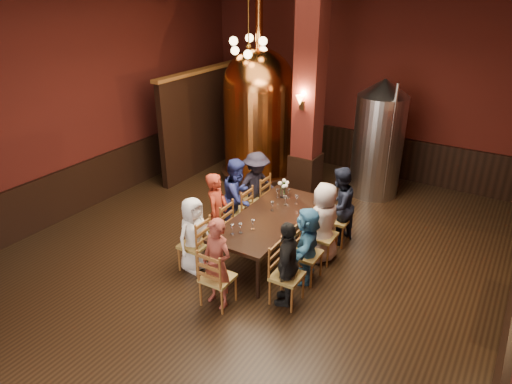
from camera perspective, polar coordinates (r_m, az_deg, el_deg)
The scene contains 38 objects.
room at distance 6.91m, azimuth -1.38°, elevation 7.08°, with size 10.00×10.02×4.50m.
wainscot_right at distance 6.74m, azimuth 29.22°, elevation -13.97°, with size 0.08×9.90×1.00m, color black.
wainscot_back at distance 11.72m, azimuth 12.18°, elevation 5.20°, with size 7.90×0.08×1.00m, color black.
wainscot_left at distance 10.14m, azimuth -20.34°, elevation 0.92°, with size 0.08×9.90×1.00m, color black.
column at distance 9.41m, azimuth 6.63°, elevation 11.84°, with size 0.58×0.58×4.50m, color #40120D.
partition at distance 11.50m, azimuth -5.98°, elevation 8.92°, with size 0.22×3.50×2.40m, color black.
pendant_cluster at distance 10.07m, azimuth -0.93°, elevation 17.79°, with size 0.90×0.90×1.70m, color #A57226, non-canonical shape.
sconce_column at distance 9.16m, azimuth 5.78°, elevation 11.19°, with size 0.20×0.20×0.36m, color black, non-canonical shape.
dining_table at distance 7.75m, azimuth 1.71°, elevation -3.45°, with size 1.06×2.42×0.75m.
chair_0 at distance 7.55m, azimuth -7.73°, elevation -6.50°, with size 0.46×0.46×0.92m, color brown, non-canonical shape.
person_0 at distance 7.46m, azimuth -7.81°, elevation -5.30°, with size 0.63×0.41×1.29m, color white.
chair_1 at distance 8.01m, azimuth -4.80°, elevation -4.36°, with size 0.46×0.46×0.92m, color brown, non-canonical shape.
person_1 at distance 7.88m, azimuth -4.87°, elevation -2.63°, with size 0.53×0.35×1.47m, color maroon.
chair_2 at distance 8.49m, azimuth -2.25°, elevation -2.48°, with size 0.46×0.46×0.92m, color brown, non-canonical shape.
person_2 at distance 8.36m, azimuth -2.29°, elevation -0.70°, with size 0.73×0.36×1.50m, color navy.
chair_3 at distance 9.00m, azimuth 0.05°, elevation -0.77°, with size 0.46×0.46×0.92m, color brown, non-canonical shape.
person_3 at distance 8.89m, azimuth 0.05°, elevation 0.67°, with size 0.91×0.53×1.42m, color black.
chair_4 at distance 6.78m, azimuth 3.91°, elevation -10.39°, with size 0.46×0.46×0.92m, color brown, non-canonical shape.
person_4 at distance 6.66m, azimuth 3.96°, elevation -8.89°, with size 0.79×0.33×1.35m, color black.
chair_5 at distance 7.29m, azimuth 6.32°, elevation -7.71°, with size 0.46×0.46×0.92m, color brown, non-canonical shape.
person_5 at distance 7.19m, azimuth 6.39°, elevation -6.56°, with size 1.17×0.37×1.27m, color teal.
chair_6 at distance 7.81m, azimuth 8.36°, elevation -5.40°, with size 0.46×0.46×0.92m, color brown, non-canonical shape.
person_6 at distance 7.69m, azimuth 8.48°, elevation -3.82°, with size 0.69×0.45×1.41m, color beige.
chair_7 at distance 8.36m, azimuth 10.16°, elevation -3.36°, with size 0.46×0.46×0.92m, color brown, non-canonical shape.
person_7 at distance 8.24m, azimuth 10.30°, elevation -1.72°, with size 0.71×0.35×1.45m, color black.
chair_8 at distance 6.76m, azimuth -4.81°, elevation -10.59°, with size 0.46×0.46×0.92m, color brown, non-canonical shape.
person_8 at distance 6.62m, azimuth -4.89°, elevation -8.90°, with size 0.51×0.33×1.40m, color brown.
copper_kettle at distance 10.64m, azimuth 0.36°, elevation 9.77°, with size 1.82×1.82×4.29m.
steel_vessel at distance 10.17m, azimuth 15.07°, elevation 6.47°, with size 1.16×1.16×2.56m.
rose_vase at distance 8.28m, azimuth 3.41°, elevation 0.77°, with size 0.21×0.21×0.35m.
wine_glass_0 at distance 8.33m, azimuth 4.10°, elevation -0.20°, with size 0.07×0.07×0.17m, color white, non-canonical shape.
wine_glass_1 at distance 7.19m, azimuth -1.95°, elevation -4.56°, with size 0.07×0.07×0.17m, color white, non-canonical shape.
wine_glass_2 at distance 8.07m, azimuth 3.69°, elevation -1.06°, with size 0.07×0.07×0.17m, color white, non-canonical shape.
wine_glass_3 at distance 8.33m, azimuth 2.72°, elevation -0.18°, with size 0.07×0.07×0.17m, color white, non-canonical shape.
wine_glass_4 at distance 7.29m, azimuth -0.37°, elevation -4.09°, with size 0.07×0.07×0.17m, color white, non-canonical shape.
wine_glass_5 at distance 7.86m, azimuth 2.02°, elevation -1.77°, with size 0.07×0.07×0.17m, color white, non-canonical shape.
wine_glass_6 at distance 7.16m, azimuth -3.00°, elevation -4.70°, with size 0.07×0.07×0.17m, color white, non-canonical shape.
wine_glass_7 at distance 8.12m, azimuth 5.09°, elevation -0.95°, with size 0.07×0.07×0.17m, color white, non-canonical shape.
Camera 1 is at (3.62, -5.48, 4.40)m, focal length 32.00 mm.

